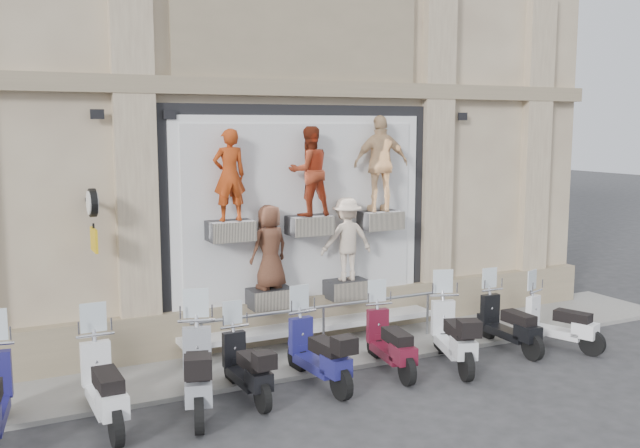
% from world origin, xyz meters
% --- Properties ---
extents(ground, '(90.00, 90.00, 0.00)m').
position_xyz_m(ground, '(0.00, 0.00, 0.00)').
color(ground, '#2C2C2E').
rests_on(ground, ground).
extents(sidewalk, '(16.00, 2.20, 0.08)m').
position_xyz_m(sidewalk, '(0.00, 2.10, 0.04)').
color(sidewalk, gray).
rests_on(sidewalk, ground).
extents(building, '(14.00, 8.60, 12.00)m').
position_xyz_m(building, '(0.00, 7.00, 6.00)').
color(building, beige).
rests_on(building, ground).
extents(shop_vitrine, '(5.60, 0.83, 4.30)m').
position_xyz_m(shop_vitrine, '(0.13, 2.75, 2.43)').
color(shop_vitrine, black).
rests_on(shop_vitrine, ground).
extents(guard_rail, '(5.06, 0.10, 0.93)m').
position_xyz_m(guard_rail, '(0.00, 2.00, 0.47)').
color(guard_rail, '#9EA0A5').
rests_on(guard_rail, ground).
extents(clock_sign_bracket, '(0.10, 0.80, 1.02)m').
position_xyz_m(clock_sign_bracket, '(-3.90, 2.47, 2.80)').
color(clock_sign_bracket, black).
rests_on(clock_sign_bracket, ground).
extents(scooter_b, '(0.61, 2.00, 1.62)m').
position_xyz_m(scooter_b, '(-4.14, 0.58, 0.81)').
color(scooter_b, white).
rests_on(scooter_b, ground).
extents(scooter_c, '(1.17, 2.17, 1.69)m').
position_xyz_m(scooter_c, '(-2.83, 0.48, 0.85)').
color(scooter_c, gray).
rests_on(scooter_c, ground).
extents(scooter_d, '(0.53, 1.75, 1.41)m').
position_xyz_m(scooter_d, '(-2.01, 0.66, 0.71)').
color(scooter_d, black).
rests_on(scooter_d, ground).
extents(scooter_e, '(0.69, 1.93, 1.54)m').
position_xyz_m(scooter_e, '(-0.79, 0.63, 0.77)').
color(scooter_e, navy).
rests_on(scooter_e, ground).
extents(scooter_f, '(0.79, 1.88, 1.48)m').
position_xyz_m(scooter_f, '(0.59, 0.66, 0.74)').
color(scooter_f, '#540E1E').
rests_on(scooter_f, ground).
extents(scooter_g, '(1.18, 2.04, 1.59)m').
position_xyz_m(scooter_g, '(1.71, 0.40, 0.80)').
color(scooter_g, silver).
rests_on(scooter_g, ground).
extents(scooter_h, '(0.55, 1.81, 1.46)m').
position_xyz_m(scooter_h, '(3.20, 0.68, 0.73)').
color(scooter_h, black).
rests_on(scooter_h, ground).
extents(scooter_i, '(1.10, 1.82, 1.43)m').
position_xyz_m(scooter_i, '(4.11, 0.32, 0.71)').
color(scooter_i, white).
rests_on(scooter_i, ground).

